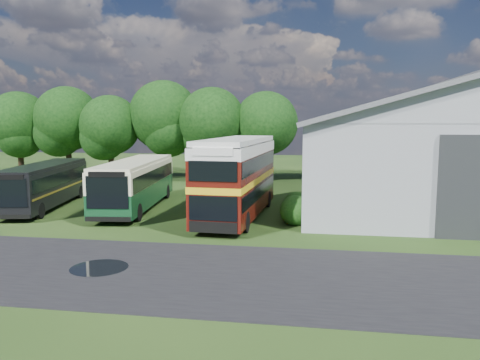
% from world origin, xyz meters
% --- Properties ---
extents(ground, '(120.00, 120.00, 0.00)m').
position_xyz_m(ground, '(0.00, 0.00, 0.00)').
color(ground, black).
rests_on(ground, ground).
extents(asphalt_road, '(60.00, 8.00, 0.02)m').
position_xyz_m(asphalt_road, '(3.00, -3.00, 0.00)').
color(asphalt_road, black).
rests_on(asphalt_road, ground).
extents(puddle, '(2.20, 2.20, 0.01)m').
position_xyz_m(puddle, '(-1.50, -3.00, 0.00)').
color(puddle, black).
rests_on(puddle, ground).
extents(storage_shed, '(18.80, 24.80, 8.15)m').
position_xyz_m(storage_shed, '(15.00, 15.98, 4.17)').
color(storage_shed, gray).
rests_on(storage_shed, ground).
extents(tree_far_left, '(6.12, 6.12, 8.64)m').
position_xyz_m(tree_far_left, '(-23.00, 24.00, 5.56)').
color(tree_far_left, black).
rests_on(tree_far_left, ground).
extents(tree_left_a, '(6.46, 6.46, 9.12)m').
position_xyz_m(tree_left_a, '(-18.00, 24.50, 5.87)').
color(tree_left_a, black).
rests_on(tree_left_a, ground).
extents(tree_left_b, '(5.78, 5.78, 8.16)m').
position_xyz_m(tree_left_b, '(-13.00, 23.50, 5.25)').
color(tree_left_b, black).
rests_on(tree_left_b, ground).
extents(tree_mid, '(6.80, 6.80, 9.60)m').
position_xyz_m(tree_mid, '(-8.00, 24.80, 6.18)').
color(tree_mid, black).
rests_on(tree_mid, ground).
extents(tree_right_a, '(6.26, 6.26, 8.83)m').
position_xyz_m(tree_right_a, '(-3.00, 23.80, 5.69)').
color(tree_right_a, black).
rests_on(tree_right_a, ground).
extents(tree_right_b, '(5.98, 5.98, 8.45)m').
position_xyz_m(tree_right_b, '(2.00, 24.60, 5.44)').
color(tree_right_b, black).
rests_on(tree_right_b, ground).
extents(shrub_front, '(1.70, 1.70, 1.70)m').
position_xyz_m(shrub_front, '(5.60, 6.00, 0.00)').
color(shrub_front, '#194714').
rests_on(shrub_front, ground).
extents(shrub_mid, '(1.60, 1.60, 1.60)m').
position_xyz_m(shrub_mid, '(5.60, 8.00, 0.00)').
color(shrub_mid, '#194714').
rests_on(shrub_mid, ground).
extents(bus_green_single, '(3.87, 11.55, 3.12)m').
position_xyz_m(bus_green_single, '(-4.81, 9.20, 1.66)').
color(bus_green_single, black).
rests_on(bus_green_single, ground).
extents(bus_maroon_double, '(3.33, 10.96, 4.66)m').
position_xyz_m(bus_maroon_double, '(2.17, 7.40, 2.32)').
color(bus_maroon_double, black).
rests_on(bus_maroon_double, ground).
extents(bus_dark_single, '(4.26, 10.62, 2.85)m').
position_xyz_m(bus_dark_single, '(-10.82, 8.58, 1.52)').
color(bus_dark_single, black).
rests_on(bus_dark_single, ground).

